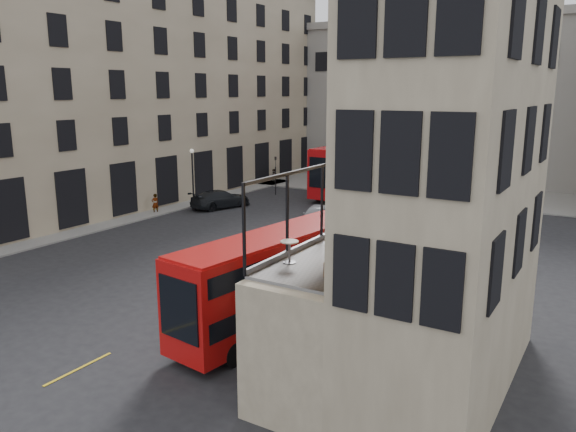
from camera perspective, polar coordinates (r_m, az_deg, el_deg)
The scene contains 31 objects.
ground at distance 25.56m, azimuth -6.85°, elevation -10.88°, with size 140.00×140.00×0.00m, color black.
host_building_main at distance 19.05m, azimuth 16.86°, elevation 4.94°, with size 7.26×11.40×15.10m.
host_frontage at distance 21.54m, azimuth 6.90°, elevation -9.00°, with size 3.00×11.00×4.50m, color #BBAB8C.
cafe_floor at distance 20.81m, azimuth 7.06°, elevation -3.10°, with size 3.00×10.00×0.10m, color slate.
building_left at distance 56.58m, azimuth -16.48°, elevation 13.39°, with size 14.60×50.60×22.00m.
gateway at distance 69.15m, azimuth 15.15°, elevation 11.58°, with size 35.00×10.60×18.00m.
pavement_far at distance 60.82m, azimuth 11.06°, elevation 2.85°, with size 40.00×12.00×0.12m, color slate.
pavement_left at distance 48.62m, azimuth -18.63°, elevation -0.01°, with size 8.00×48.00×0.12m, color slate.
traffic_light_near at distance 34.98m, azimuth 3.93°, elevation -0.16°, with size 0.16×0.20×3.80m.
traffic_light_far at distance 55.53m, azimuth -1.28°, elevation 4.64°, with size 0.16×0.20×3.80m.
street_lamp_a at distance 48.79m, azimuth -9.63°, elevation 3.31°, with size 0.36×0.36×5.33m.
street_lamp_b at distance 56.77m, azimuth 9.74°, elevation 4.61°, with size 0.36×0.36×5.33m.
bus_near at distance 24.26m, azimuth -1.37°, elevation -6.06°, with size 3.75×10.85×4.24m.
bus_far at distance 55.84m, azimuth 6.53°, elevation 5.01°, with size 3.16×12.62×5.01m.
car_a at distance 42.99m, azimuth 2.96°, elevation 0.05°, with size 1.88×4.66×1.59m, color #979A9E.
car_b at distance 43.91m, azimuth 10.49°, elevation -0.04°, with size 1.44×4.13×1.36m, color #A30A18.
car_c at distance 49.86m, azimuth -6.87°, elevation 1.73°, with size 2.24×5.51×1.60m, color black.
bicycle at distance 33.36m, azimuth 1.83°, elevation -4.25°, with size 0.62×1.78×0.94m, color gray.
cyclist at distance 42.83m, azimuth 6.68°, elevation -0.12°, with size 0.55×0.36×1.52m, color yellow.
pedestrian_a at distance 62.02m, azimuth -1.41°, elevation 4.01°, with size 0.82×0.64×1.69m, color gray.
pedestrian_b at distance 60.37m, azimuth 9.01°, elevation 3.70°, with size 1.21×0.69×1.87m, color gray.
pedestrian_c at distance 61.94m, azimuth 13.42°, elevation 3.63°, with size 0.96×0.40×1.63m, color gray.
pedestrian_d at distance 57.42m, azimuth 20.86°, elevation 2.61°, with size 0.95×0.62×1.95m, color gray.
pedestrian_e at distance 48.54m, azimuth -13.35°, elevation 1.24°, with size 0.62×0.40×1.69m, color gray.
cafe_table_near at distance 18.44m, azimuth 0.16°, elevation -3.31°, with size 0.60×0.60×0.75m.
cafe_table_mid at distance 21.16m, azimuth 5.82°, elevation -1.41°, with size 0.54×0.54×0.68m.
cafe_table_far at distance 23.50m, azimuth 8.33°, elevation 0.01°, with size 0.58×0.58×0.72m.
cafe_chair_a at distance 17.27m, azimuth 4.55°, elevation -5.26°, with size 0.52×0.52×0.88m.
cafe_chair_b at distance 20.51m, azimuth 9.87°, elevation -2.61°, with size 0.44×0.44×0.77m.
cafe_chair_c at distance 20.53m, azimuth 10.13°, elevation -2.53°, with size 0.51×0.51×0.86m.
cafe_chair_d at distance 23.27m, azimuth 12.22°, elevation -0.75°, with size 0.52×0.52×0.95m.
Camera 1 is at (14.66, -18.30, 10.17)m, focal length 35.00 mm.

